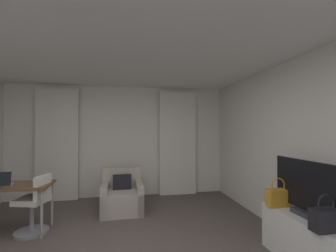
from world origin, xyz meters
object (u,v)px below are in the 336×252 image
Objects in this scene: tv_console at (309,241)px; handbag_secondary at (326,219)px; desk_chair at (34,207)px; tv_flatscreen at (308,190)px; armchair at (122,197)px; handbag_primary at (278,197)px.

handbag_secondary reaches higher than tv_console.
tv_console is (3.45, -1.48, -0.11)m from desk_chair.
desk_chair is 0.78× the size of tv_console.
handbag_secondary reaches higher than desk_chair.
tv_flatscreen is at bearing 71.19° from handbag_secondary.
handbag_primary is at bearing -42.47° from armchair.
armchair is at bearing 133.70° from tv_console.
armchair is 0.78× the size of tv_console.
tv_console is 1.07× the size of tv_flatscreen.
armchair is 3.17m from tv_flatscreen.
armchair is at bearing 137.53° from handbag_primary.
handbag_secondary is (3.32, -1.85, 0.30)m from desk_chair.
tv_flatscreen is 0.43m from handbag_secondary.
armchair is 2.80m from handbag_primary.
handbag_secondary is (-0.12, -0.36, -0.18)m from tv_flatscreen.
armchair is 3.11m from tv_console.
handbag_secondary is (2.02, -2.61, 0.43)m from armchair.
armchair is 2.39× the size of handbag_primary.
tv_flatscreen is at bearing -23.29° from desk_chair.
tv_flatscreen is at bearing 90.00° from tv_console.
handbag_primary is (-0.11, 0.38, -0.18)m from tv_flatscreen.
handbag_primary is (2.04, -1.87, 0.43)m from armchair.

